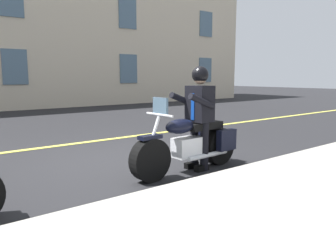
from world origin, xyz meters
The scene contains 4 objects.
ground_plane centered at (0.00, 0.00, 0.00)m, with size 80.00×80.00×0.00m, color black.
lane_center_stripe centered at (0.00, -2.00, 0.01)m, with size 60.00×0.16×0.01m, color #E5DB4C.
motorcycle_main centered at (-0.65, 1.34, 0.45)m, with size 2.22×0.66×1.26m.
rider_main centered at (-0.84, 1.33, 1.04)m, with size 0.64×0.57×1.74m.
Camera 1 is at (2.92, 5.36, 1.57)m, focal length 35.26 mm.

